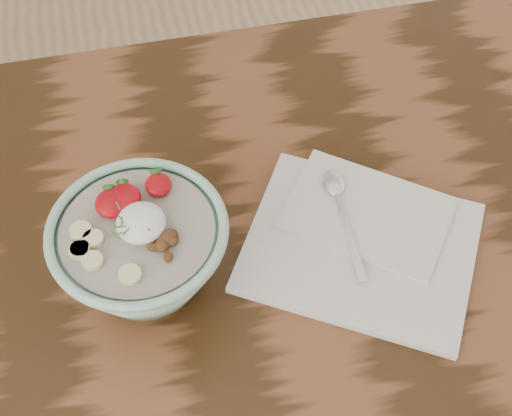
{
  "coord_description": "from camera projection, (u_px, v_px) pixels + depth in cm",
  "views": [
    {
      "loc": [
        -3.63,
        -39.46,
        146.59
      ],
      "look_at": [
        5.85,
        3.37,
        86.37
      ],
      "focal_mm": 50.0,
      "sensor_mm": 36.0,
      "label": 1
    }
  ],
  "objects": [
    {
      "name": "table",
      "position": [
        216.0,
        335.0,
        0.89
      ],
      "size": [
        160.0,
        90.0,
        75.0
      ],
      "color": "#331E0C",
      "rests_on": "ground"
    },
    {
      "name": "breakfast_bowl",
      "position": [
        142.0,
        250.0,
        0.77
      ],
      "size": [
        19.23,
        19.23,
        12.8
      ],
      "rotation": [
        0.0,
        0.0,
        0.35
      ],
      "color": "#97CBAE",
      "rests_on": "table"
    },
    {
      "name": "spoon",
      "position": [
        338.0,
        197.0,
        0.87
      ],
      "size": [
        2.93,
        16.42,
        0.86
      ],
      "rotation": [
        0.0,
        0.0,
        -0.04
      ],
      "color": "silver",
      "rests_on": "napkin"
    },
    {
      "name": "napkin",
      "position": [
        362.0,
        240.0,
        0.85
      ],
      "size": [
        33.53,
        31.8,
        1.62
      ],
      "rotation": [
        0.0,
        0.0,
        -0.54
      ],
      "color": "silver",
      "rests_on": "table"
    }
  ]
}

